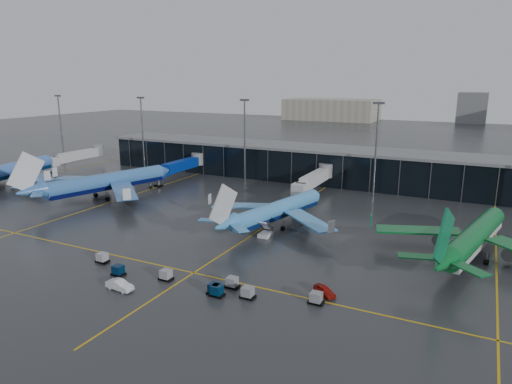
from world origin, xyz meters
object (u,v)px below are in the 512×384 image
at_px(airliner_arkefly, 107,172).
at_px(mobile_airstair, 265,233).
at_px(baggage_carts, 198,282).
at_px(service_van_red, 325,291).
at_px(airliner_aer_lingus, 476,224).
at_px(service_van_white, 120,285).
at_px(airliner_klm_near, 278,200).
at_px(airliner_klm_west, 7,162).

height_order(airliner_arkefly, mobile_airstair, airliner_arkefly).
bearing_deg(baggage_carts, service_van_red, 17.96).
bearing_deg(baggage_carts, airliner_aer_lingus, 40.59).
bearing_deg(service_van_white, mobile_airstair, -12.95).
relative_size(airliner_arkefly, service_van_red, 11.06).
bearing_deg(service_van_white, airliner_klm_near, -9.15).
xyz_separation_m(airliner_klm_near, mobile_airstair, (0.56, -7.68, -5.11)).
bearing_deg(baggage_carts, airliner_klm_west, 160.08).
relative_size(mobile_airstair, service_van_white, 0.73).
height_order(service_van_red, service_van_white, service_van_white).
xyz_separation_m(airliner_arkefly, mobile_airstair, (51.91, -9.63, -6.27)).
xyz_separation_m(airliner_aer_lingus, mobile_airstair, (-38.22, -6.63, -5.58)).
bearing_deg(baggage_carts, airliner_arkefly, 146.17).
distance_m(airliner_klm_near, mobile_airstair, 9.25).
bearing_deg(airliner_klm_near, airliner_arkefly, -169.56).
bearing_deg(airliner_klm_west, airliner_klm_near, -10.34).
height_order(airliner_aer_lingus, baggage_carts, airliner_aer_lingus).
xyz_separation_m(airliner_aer_lingus, baggage_carts, (-37.59, -32.21, -5.59)).
bearing_deg(airliner_aer_lingus, service_van_red, -113.90).
bearing_deg(service_van_red, service_van_white, 149.63).
xyz_separation_m(mobile_airstair, service_van_red, (19.17, -19.57, -0.06)).
distance_m(baggage_carts, service_van_red, 19.49).
xyz_separation_m(airliner_arkefly, airliner_klm_near, (51.34, -1.95, -1.15)).
bearing_deg(service_van_white, airliner_arkefly, 48.98).
height_order(airliner_klm_west, service_van_red, airliner_klm_west).
bearing_deg(airliner_klm_west, service_van_red, -24.49).
bearing_deg(airliner_klm_west, mobile_airstair, -15.25).
bearing_deg(mobile_airstair, airliner_aer_lingus, 7.86).
height_order(baggage_carts, service_van_white, baggage_carts).
xyz_separation_m(airliner_klm_west, baggage_carts, (90.20, -32.69, -6.23)).
bearing_deg(service_van_red, airliner_aer_lingus, 0.10).
bearing_deg(service_van_red, baggage_carts, 144.08).
distance_m(airliner_aer_lingus, baggage_carts, 49.82).
xyz_separation_m(mobile_airstair, service_van_white, (-9.32, -31.97, 0.01)).
bearing_deg(service_van_white, airliner_klm_west, 67.34).
distance_m(airliner_arkefly, service_van_red, 77.10).
height_order(airliner_arkefly, baggage_carts, airliner_arkefly).
relative_size(airliner_klm_near, baggage_carts, 0.94).
distance_m(airliner_klm_west, airliner_aer_lingus, 127.80).
relative_size(airliner_arkefly, mobile_airstair, 13.29).
bearing_deg(service_van_white, baggage_carts, -53.99).
xyz_separation_m(airliner_klm_west, mobile_airstair, (89.58, -7.11, -6.21)).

